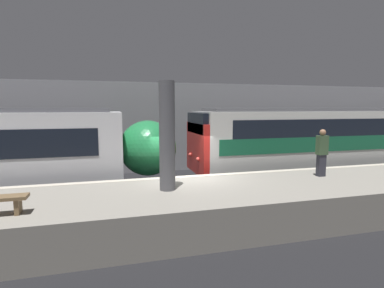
# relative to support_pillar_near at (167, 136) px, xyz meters

# --- Properties ---
(ground_plane) EXTENTS (120.00, 120.00, 0.00)m
(ground_plane) POSITION_rel_support_pillar_near_xyz_m (1.09, 1.68, -2.78)
(ground_plane) COLOR black
(platform) EXTENTS (40.00, 3.75, 1.15)m
(platform) POSITION_rel_support_pillar_near_xyz_m (1.09, -0.20, -2.21)
(platform) COLOR gray
(platform) RESTS_ON ground
(station_rear_barrier) EXTENTS (50.00, 0.15, 5.04)m
(station_rear_barrier) POSITION_rel_support_pillar_near_xyz_m (1.09, 8.04, -0.26)
(station_rear_barrier) COLOR #939399
(station_rear_barrier) RESTS_ON ground
(support_pillar_near) EXTENTS (0.48, 0.48, 3.28)m
(support_pillar_near) POSITION_rel_support_pillar_near_xyz_m (0.00, 0.00, 0.00)
(support_pillar_near) COLOR #56565B
(support_pillar_near) RESTS_ON platform
(train_boxy) EXTENTS (19.73, 2.88, 3.60)m
(train_boxy) POSITION_rel_support_pillar_near_xyz_m (11.79, 3.95, -0.93)
(train_boxy) COLOR black
(train_boxy) RESTS_ON ground
(person_waiting) EXTENTS (0.38, 0.24, 1.72)m
(person_waiting) POSITION_rel_support_pillar_near_xyz_m (5.74, 0.32, -0.73)
(person_waiting) COLOR #2D2D38
(person_waiting) RESTS_ON platform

